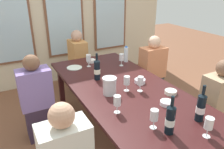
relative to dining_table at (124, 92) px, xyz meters
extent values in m
plane|color=brown|center=(0.00, 0.00, -0.68)|extent=(12.00, 12.00, 0.00)
cube|color=beige|center=(0.00, 2.20, 0.77)|extent=(4.29, 0.06, 2.90)
cube|color=brown|center=(-0.95, 2.15, 0.77)|extent=(0.72, 0.03, 1.88)
cube|color=silver|center=(-0.95, 2.14, 0.77)|extent=(0.64, 0.01, 1.80)
cube|color=brown|center=(0.00, 2.15, 0.77)|extent=(0.72, 0.03, 1.88)
cube|color=silver|center=(0.00, 2.14, 0.77)|extent=(0.64, 0.01, 1.80)
cube|color=brown|center=(0.95, 2.15, 0.77)|extent=(0.72, 0.03, 1.88)
cube|color=silver|center=(0.95, 2.14, 0.77)|extent=(0.64, 0.01, 1.80)
cube|color=#391717|center=(0.00, 0.00, 0.04)|extent=(1.09, 2.40, 0.04)
cube|color=#391717|center=(-0.45, 1.10, -0.33)|extent=(0.07, 0.07, 0.70)
cube|color=#391717|center=(0.45, 1.10, -0.33)|extent=(0.07, 0.07, 0.70)
cylinder|color=white|center=(-0.30, 0.85, 0.07)|extent=(0.21, 0.21, 0.01)
cylinder|color=silver|center=(-0.22, -0.06, 0.15)|extent=(0.14, 0.14, 0.17)
cylinder|color=silver|center=(-0.22, -0.06, 0.24)|extent=(0.16, 0.16, 0.02)
cylinder|color=black|center=(0.25, -0.86, 0.18)|extent=(0.07, 0.07, 0.24)
cone|color=black|center=(0.25, -0.86, 0.32)|extent=(0.07, 0.07, 0.02)
cylinder|color=black|center=(0.25, -0.86, 0.36)|extent=(0.03, 0.03, 0.08)
cylinder|color=white|center=(0.25, -0.86, 0.17)|extent=(0.08, 0.08, 0.06)
cylinder|color=black|center=(-0.18, 0.35, 0.18)|extent=(0.08, 0.07, 0.24)
cone|color=black|center=(-0.18, 0.35, 0.31)|extent=(0.08, 0.07, 0.02)
cylinder|color=black|center=(-0.18, 0.35, 0.36)|extent=(0.03, 0.03, 0.08)
cylinder|color=white|center=(-0.18, 0.35, 0.17)|extent=(0.08, 0.08, 0.06)
cylinder|color=black|center=(-0.10, -0.87, 0.18)|extent=(0.08, 0.07, 0.24)
cone|color=black|center=(-0.10, -0.87, 0.31)|extent=(0.08, 0.07, 0.02)
cylinder|color=black|center=(-0.10, -0.87, 0.36)|extent=(0.03, 0.03, 0.08)
cylinder|color=white|center=(-0.10, -0.87, 0.17)|extent=(0.08, 0.08, 0.06)
cylinder|color=white|center=(0.37, -0.37, 0.08)|extent=(0.13, 0.13, 0.04)
cylinder|color=white|center=(0.17, -0.53, 0.08)|extent=(0.13, 0.13, 0.04)
cylinder|color=white|center=(0.23, 0.02, 0.09)|extent=(0.13, 0.13, 0.05)
cylinder|color=white|center=(0.00, 0.96, 0.08)|extent=(0.13, 0.13, 0.04)
cylinder|color=white|center=(0.47, 0.74, 0.17)|extent=(0.06, 0.06, 0.22)
cylinder|color=blue|center=(0.47, 0.74, 0.29)|extent=(0.04, 0.04, 0.02)
cylinder|color=white|center=(-0.32, -0.41, 0.07)|extent=(0.06, 0.06, 0.00)
cylinder|color=white|center=(-0.32, -0.41, 0.10)|extent=(0.01, 0.01, 0.07)
cylinder|color=white|center=(-0.32, -0.41, 0.19)|extent=(0.07, 0.07, 0.09)
cylinder|color=maroon|center=(-0.32, -0.41, 0.16)|extent=(0.06, 0.06, 0.02)
cylinder|color=white|center=(-0.10, 0.81, 0.07)|extent=(0.06, 0.06, 0.00)
cylinder|color=white|center=(-0.10, 0.81, 0.10)|extent=(0.01, 0.01, 0.07)
cylinder|color=white|center=(-0.10, 0.81, 0.19)|extent=(0.07, 0.07, 0.09)
cylinder|color=beige|center=(-0.10, 0.81, 0.15)|extent=(0.06, 0.06, 0.02)
cylinder|color=white|center=(0.11, -0.16, 0.07)|extent=(0.06, 0.06, 0.00)
cylinder|color=white|center=(0.11, -0.16, 0.10)|extent=(0.01, 0.01, 0.07)
cylinder|color=white|center=(0.11, -0.16, 0.19)|extent=(0.07, 0.07, 0.09)
cylinder|color=beige|center=(0.11, -0.16, 0.16)|extent=(0.06, 0.06, 0.03)
cylinder|color=white|center=(0.13, -1.05, 0.07)|extent=(0.06, 0.06, 0.00)
cylinder|color=white|center=(0.13, -1.05, 0.10)|extent=(0.01, 0.01, 0.07)
cylinder|color=white|center=(0.13, -1.05, 0.19)|extent=(0.07, 0.07, 0.09)
cylinder|color=white|center=(-0.17, -0.76, 0.07)|extent=(0.06, 0.06, 0.00)
cylinder|color=white|center=(-0.17, -0.76, 0.10)|extent=(0.01, 0.01, 0.07)
cylinder|color=white|center=(-0.17, -0.76, 0.19)|extent=(0.07, 0.07, 0.09)
cylinder|color=beige|center=(-0.17, -0.76, 0.16)|extent=(0.06, 0.06, 0.02)
cylinder|color=white|center=(0.33, 0.62, 0.07)|extent=(0.06, 0.06, 0.00)
cylinder|color=white|center=(0.33, 0.62, 0.10)|extent=(0.01, 0.01, 0.07)
cylinder|color=white|center=(0.33, 0.62, 0.19)|extent=(0.07, 0.07, 0.09)
cylinder|color=beige|center=(0.33, 0.62, 0.15)|extent=(0.06, 0.06, 0.02)
cylinder|color=white|center=(-0.02, -0.08, 0.07)|extent=(0.06, 0.06, 0.00)
cylinder|color=white|center=(-0.02, -0.08, 0.10)|extent=(0.01, 0.01, 0.07)
cylinder|color=white|center=(-0.02, -0.08, 0.19)|extent=(0.07, 0.07, 0.09)
cylinder|color=#590C19|center=(-0.02, -0.08, 0.16)|extent=(0.06, 0.06, 0.03)
sphere|color=tan|center=(-0.90, -0.64, 0.34)|extent=(0.19, 0.19, 0.19)
cube|color=#33213C|center=(0.90, -0.58, -0.45)|extent=(0.32, 0.24, 0.45)
cube|color=tan|center=(0.90, -0.58, 0.01)|extent=(0.38, 0.24, 0.48)
cube|color=#35263A|center=(-0.90, 0.56, -0.45)|extent=(0.32, 0.24, 0.45)
cube|color=#846CB0|center=(-0.90, 0.56, 0.01)|extent=(0.38, 0.24, 0.48)
sphere|color=brown|center=(-0.90, 0.56, 0.34)|extent=(0.19, 0.19, 0.19)
cube|color=#333937|center=(0.90, 0.62, -0.45)|extent=(0.32, 0.24, 0.45)
cube|color=#DF885B|center=(0.90, 0.62, 0.01)|extent=(0.38, 0.24, 0.48)
sphere|color=beige|center=(0.90, 0.62, 0.34)|extent=(0.19, 0.19, 0.19)
cube|color=#28302B|center=(0.00, 1.55, -0.45)|extent=(0.24, 0.32, 0.45)
cube|color=tan|center=(0.00, 1.55, 0.01)|extent=(0.24, 0.38, 0.48)
sphere|color=tan|center=(0.00, 1.55, 0.34)|extent=(0.19, 0.19, 0.19)
camera|label=1|loc=(-1.20, -1.95, 1.21)|focal=35.67mm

